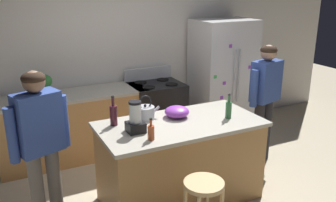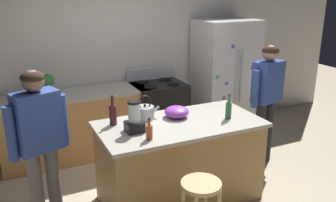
# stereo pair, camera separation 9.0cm
# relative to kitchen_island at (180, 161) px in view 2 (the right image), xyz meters

# --- Properties ---
(ground_plane) EXTENTS (14.00, 14.00, 0.00)m
(ground_plane) POSITION_rel_kitchen_island_xyz_m (0.00, 0.00, -0.46)
(ground_plane) COLOR beige
(back_wall) EXTENTS (8.00, 0.10, 2.70)m
(back_wall) POSITION_rel_kitchen_island_xyz_m (0.00, 1.95, 0.89)
(back_wall) COLOR silver
(back_wall) RESTS_ON ground_plane
(kitchen_island) EXTENTS (1.74, 0.88, 0.92)m
(kitchen_island) POSITION_rel_kitchen_island_xyz_m (0.00, 0.00, 0.00)
(kitchen_island) COLOR #B7844C
(kitchen_island) RESTS_ON ground_plane
(back_counter_run) EXTENTS (2.00, 0.64, 0.92)m
(back_counter_run) POSITION_rel_kitchen_island_xyz_m (-0.80, 1.55, -0.00)
(back_counter_run) COLOR #B7844C
(back_counter_run) RESTS_ON ground_plane
(refrigerator) EXTENTS (0.90, 0.73, 1.79)m
(refrigerator) POSITION_rel_kitchen_island_xyz_m (1.55, 1.50, 0.44)
(refrigerator) COLOR silver
(refrigerator) RESTS_ON ground_plane
(stove_range) EXTENTS (0.76, 0.65, 1.10)m
(stove_range) POSITION_rel_kitchen_island_xyz_m (0.41, 1.52, 0.01)
(stove_range) COLOR black
(stove_range) RESTS_ON ground_plane
(person_by_island_left) EXTENTS (0.59, 0.33, 1.60)m
(person_by_island_left) POSITION_rel_kitchen_island_xyz_m (-1.40, 0.13, 0.50)
(person_by_island_left) COLOR #66605B
(person_by_island_left) RESTS_ON ground_plane
(person_by_sink_right) EXTENTS (0.59, 0.32, 1.59)m
(person_by_sink_right) POSITION_rel_kitchen_island_xyz_m (1.41, 0.32, 0.50)
(person_by_sink_right) COLOR #26262B
(person_by_sink_right) RESTS_ON ground_plane
(bar_stool) EXTENTS (0.36, 0.36, 0.66)m
(bar_stool) POSITION_rel_kitchen_island_xyz_m (-0.18, -0.78, 0.06)
(bar_stool) COLOR tan
(bar_stool) RESTS_ON ground_plane
(potted_plant) EXTENTS (0.20, 0.20, 0.30)m
(potted_plant) POSITION_rel_kitchen_island_xyz_m (-1.14, 1.55, 0.63)
(potted_plant) COLOR silver
(potted_plant) RESTS_ON back_counter_run
(blender_appliance) EXTENTS (0.17, 0.17, 0.32)m
(blender_appliance) POSITION_rel_kitchen_island_xyz_m (-0.52, -0.03, 0.59)
(blender_appliance) COLOR black
(blender_appliance) RESTS_ON kitchen_island
(bottle_cooking_sauce) EXTENTS (0.06, 0.06, 0.22)m
(bottle_cooking_sauce) POSITION_rel_kitchen_island_xyz_m (-0.46, -0.27, 0.53)
(bottle_cooking_sauce) COLOR #B24C26
(bottle_cooking_sauce) RESTS_ON kitchen_island
(bottle_wine) EXTENTS (0.08, 0.08, 0.32)m
(bottle_wine) POSITION_rel_kitchen_island_xyz_m (-0.65, 0.24, 0.57)
(bottle_wine) COLOR #471923
(bottle_wine) RESTS_ON kitchen_island
(bottle_olive_oil) EXTENTS (0.07, 0.07, 0.28)m
(bottle_olive_oil) POSITION_rel_kitchen_island_xyz_m (0.53, -0.11, 0.56)
(bottle_olive_oil) COLOR #2D6638
(bottle_olive_oil) RESTS_ON kitchen_island
(mixing_bowl) EXTENTS (0.27, 0.27, 0.12)m
(mixing_bowl) POSITION_rel_kitchen_island_xyz_m (0.04, 0.16, 0.52)
(mixing_bowl) COLOR purple
(mixing_bowl) RESTS_ON kitchen_island
(tea_kettle) EXTENTS (0.28, 0.20, 0.27)m
(tea_kettle) POSITION_rel_kitchen_island_xyz_m (-0.29, 0.26, 0.53)
(tea_kettle) COLOR #B7BABF
(tea_kettle) RESTS_ON kitchen_island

